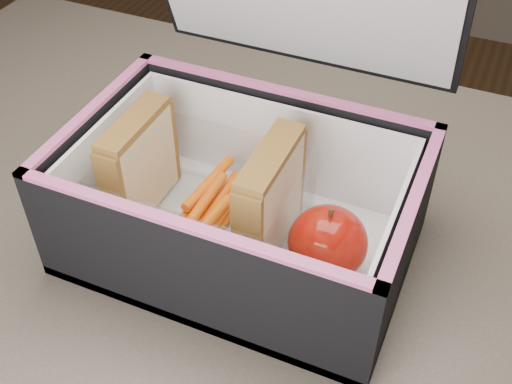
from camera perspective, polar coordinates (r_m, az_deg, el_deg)
kitchen_table at (r=0.63m, az=3.33°, el=-14.88°), size 1.20×0.80×0.75m
lunch_bag at (r=0.56m, az=-1.16°, el=-0.04°), size 0.30×0.26×0.29m
plastic_tub at (r=0.58m, az=-4.67°, el=-0.40°), size 0.17×0.12×0.07m
sandwich_left at (r=0.60m, az=-10.30°, el=2.48°), size 0.02×0.09×0.10m
sandwich_right at (r=0.55m, az=1.25°, el=-0.74°), size 0.03×0.09×0.10m
carrot_sticks at (r=0.59m, az=-4.41°, el=-1.44°), size 0.05×0.13×0.03m
paper_napkin at (r=0.57m, az=6.86°, el=-6.44°), size 0.08×0.08×0.01m
red_apple at (r=0.54m, az=6.39°, el=-4.50°), size 0.08×0.08×0.07m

